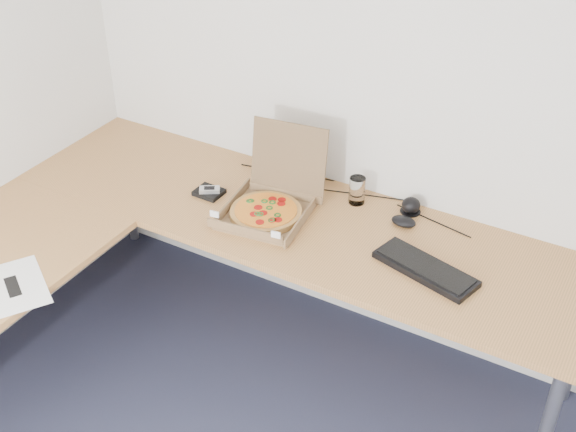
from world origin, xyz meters
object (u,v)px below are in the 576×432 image
Objects in this scene: desk at (169,252)px; drinking_glass at (357,190)px; keyboard at (425,269)px; pizza_box at (268,206)px; wallet at (209,192)px.

desk is 20.34× the size of drinking_glass.
desk is at bearing -144.61° from keyboard.
drinking_glass is (0.28, 0.27, 0.02)m from pizza_box.
pizza_box reaches higher than drinking_glass.
pizza_box reaches higher than keyboard.
pizza_box is at bearing 59.30° from desk.
drinking_glass reaches higher than desk.
drinking_glass reaches higher than keyboard.
desk is 0.46m from pizza_box.
drinking_glass is (0.51, 0.66, 0.09)m from desk.
wallet reaches higher than desk.
wallet is at bearing -167.42° from keyboard.
keyboard is at bearing 20.48° from desk.
keyboard is (0.72, -0.04, -0.03)m from pizza_box.
desk is 6.37× the size of pizza_box.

